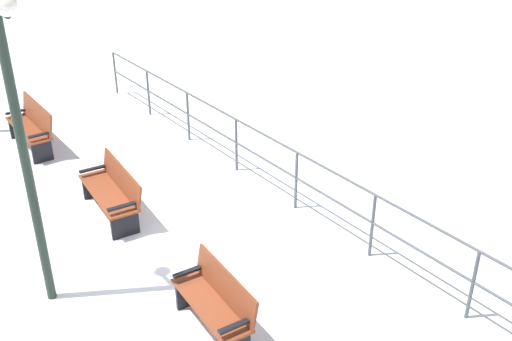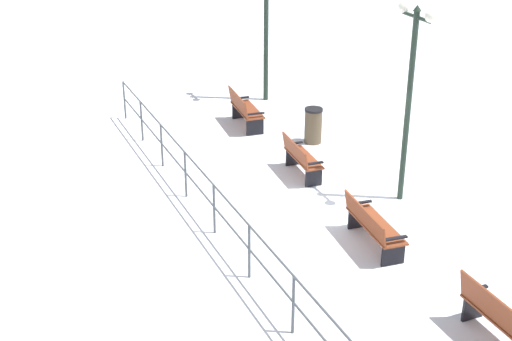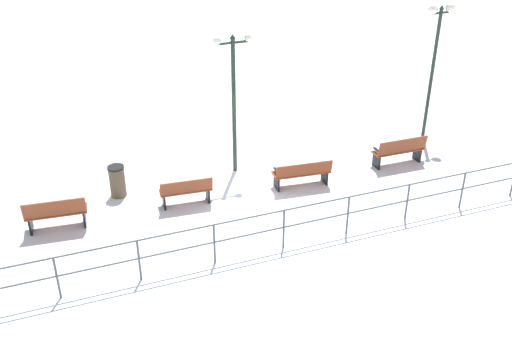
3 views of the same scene
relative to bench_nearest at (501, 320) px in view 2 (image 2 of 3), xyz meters
The scene contains 8 objects.
ground_plane 5.04m from the bench_nearest, 90.04° to the left, with size 80.00×80.00×0.00m, color white.
bench_nearest is the anchor object (origin of this frame).
bench_second 3.36m from the bench_nearest, 93.07° to the left, with size 0.72×1.70×0.85m.
bench_third 6.69m from the bench_nearest, 89.94° to the left, with size 0.60×1.44×0.85m.
bench_fourth 10.04m from the bench_nearest, 89.83° to the left, with size 0.72×1.56×0.95m.
lamppost_middle 5.51m from the bench_nearest, 73.20° to the left, with size 0.24×1.12×4.16m.
waterfront_railing 5.71m from the bench_nearest, 118.52° to the left, with size 0.05×13.86×1.07m.
trash_bin 8.42m from the bench_nearest, 81.87° to the left, with size 0.46×0.46×0.91m.
Camera 2 is at (-7.01, -11.79, 7.16)m, focal length 51.29 mm.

